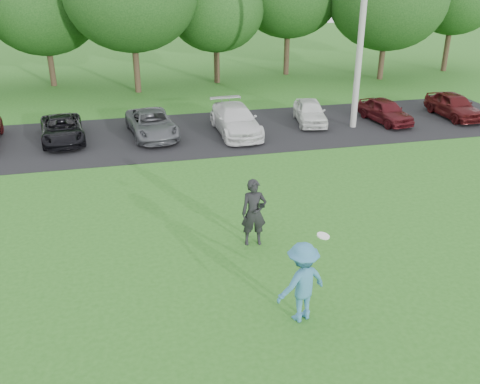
% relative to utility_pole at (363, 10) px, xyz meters
% --- Properties ---
extents(ground, '(100.00, 100.00, 0.00)m').
position_rel_utility_pole_xyz_m(ground, '(-7.52, -12.33, -5.28)').
color(ground, '#28631C').
rests_on(ground, ground).
extents(parking_lot, '(32.00, 6.50, 0.03)m').
position_rel_utility_pole_xyz_m(parking_lot, '(-7.52, 0.67, -5.27)').
color(parking_lot, black).
rests_on(parking_lot, ground).
extents(utility_pole, '(0.28, 0.28, 10.57)m').
position_rel_utility_pole_xyz_m(utility_pole, '(0.00, 0.00, 0.00)').
color(utility_pole, '#9F9E9A').
rests_on(utility_pole, ground).
extents(frisbee_player, '(1.41, 1.08, 2.29)m').
position_rel_utility_pole_xyz_m(frisbee_player, '(-7.10, -13.12, -4.32)').
color(frisbee_player, teal).
rests_on(frisbee_player, ground).
extents(camera_bystander, '(0.76, 0.54, 1.96)m').
position_rel_utility_pole_xyz_m(camera_bystander, '(-7.30, -9.59, -4.30)').
color(camera_bystander, black).
rests_on(camera_bystander, ground).
extents(parked_cars, '(27.95, 5.02, 1.25)m').
position_rel_utility_pole_xyz_m(parked_cars, '(-9.25, 0.68, -4.67)').
color(parked_cars, '#B8BAC0').
rests_on(parked_cars, parking_lot).
extents(tree_row, '(42.39, 9.85, 8.64)m').
position_rel_utility_pole_xyz_m(tree_row, '(-6.01, 10.43, -0.37)').
color(tree_row, '#38281C').
rests_on(tree_row, ground).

